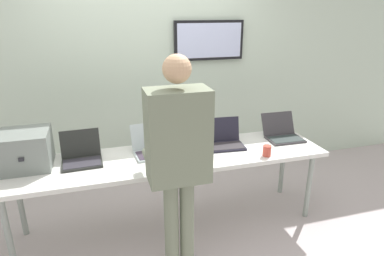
# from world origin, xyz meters

# --- Properties ---
(ground) EXTENTS (8.00, 8.00, 0.04)m
(ground) POSITION_xyz_m (0.00, 0.00, -0.02)
(ground) COLOR #BCAEB0
(back_wall) EXTENTS (8.00, 0.11, 2.60)m
(back_wall) POSITION_xyz_m (0.02, 1.13, 1.31)
(back_wall) COLOR silver
(back_wall) RESTS_ON ground
(workbench) EXTENTS (2.92, 0.70, 0.75)m
(workbench) POSITION_xyz_m (0.00, 0.00, 0.70)
(workbench) COLOR silver
(workbench) RESTS_ON ground
(equipment_box) EXTENTS (0.40, 0.41, 0.31)m
(equipment_box) POSITION_xyz_m (-1.21, 0.13, 0.90)
(equipment_box) COLOR slate
(equipment_box) RESTS_ON workbench
(laptop_station_0) EXTENTS (0.35, 0.32, 0.26)m
(laptop_station_0) POSITION_xyz_m (-0.77, 0.10, 0.81)
(laptop_station_0) COLOR #262725
(laptop_station_0) RESTS_ON workbench
(laptop_station_1) EXTENTS (0.41, 0.38, 0.25)m
(laptop_station_1) POSITION_xyz_m (-0.12, 0.12, 0.80)
(laptop_station_1) COLOR #A9B6B9
(laptop_station_1) RESTS_ON workbench
(laptop_station_2) EXTENTS (0.40, 0.34, 0.25)m
(laptop_station_2) POSITION_xyz_m (0.57, 0.10, 0.81)
(laptop_station_2) COLOR #201F2D
(laptop_station_2) RESTS_ON workbench
(laptop_station_3) EXTENTS (0.37, 0.36, 0.24)m
(laptop_station_3) POSITION_xyz_m (1.23, 0.10, 0.80)
(laptop_station_3) COLOR #3A373C
(laptop_station_3) RESTS_ON workbench
(person) EXTENTS (0.44, 0.58, 1.75)m
(person) POSITION_xyz_m (-0.07, -0.62, 1.06)
(person) COLOR slate
(person) RESTS_ON ground
(coffee_mug) EXTENTS (0.08, 0.08, 0.10)m
(coffee_mug) POSITION_xyz_m (0.86, -0.25, 0.80)
(coffee_mug) COLOR #C64737
(coffee_mug) RESTS_ON workbench
(paper_sheet) EXTENTS (0.29, 0.34, 0.00)m
(paper_sheet) POSITION_xyz_m (0.21, -0.17, 0.75)
(paper_sheet) COLOR white
(paper_sheet) RESTS_ON workbench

